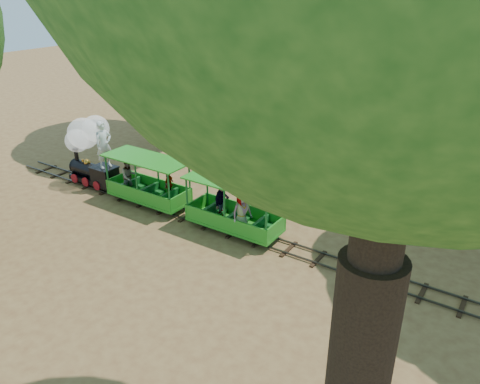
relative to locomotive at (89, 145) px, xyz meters
The scene contains 9 objects.
ground 7.18m from the locomotive, ahead, with size 90.00×90.00×0.00m, color olive.
track 7.16m from the locomotive, ahead, with size 22.00×1.00×0.10m.
locomotive is the anchor object (origin of this frame).
carriage_front 3.18m from the locomotive, ahead, with size 3.31×1.35×1.72m.
carriage_rear 6.93m from the locomotive, ahead, with size 3.31×1.37×1.72m.
fence 10.62m from the locomotive, 48.67° to the left, with size 18.10×0.10×1.00m.
shrub_west 9.34m from the locomotive, 83.26° to the left, with size 2.26×1.74×1.56m, color #2D6B1E.
shrub_mid_w 11.47m from the locomotive, 53.73° to the left, with size 2.75×2.12×1.91m, color #2D6B1E.
shrub_mid_e 13.42m from the locomotive, 43.62° to the left, with size 1.95×1.50×1.35m, color #2D6B1E.
Camera 1 is at (7.60, -11.13, 7.63)m, focal length 35.00 mm.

